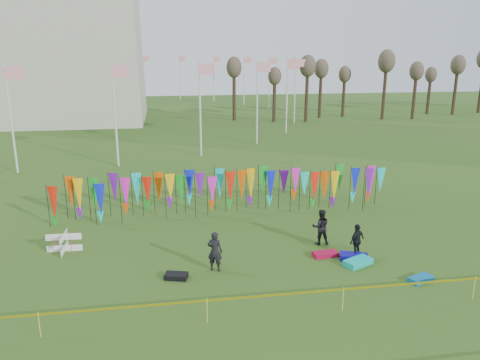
{
  "coord_description": "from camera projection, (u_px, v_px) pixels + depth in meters",
  "views": [
    {
      "loc": [
        -3.0,
        -15.97,
        8.8
      ],
      "look_at": [
        0.55,
        6.0,
        2.62
      ],
      "focal_mm": 35.0,
      "sensor_mm": 36.0,
      "label": 1
    }
  ],
  "objects": [
    {
      "name": "ground",
      "position": [
        251.0,
        287.0,
        18.0
      ],
      "size": [
        160.0,
        160.0,
        0.0
      ],
      "primitive_type": "plane",
      "color": "#2A4C15",
      "rests_on": "ground"
    },
    {
      "name": "kite_bag_black",
      "position": [
        176.0,
        276.0,
        18.67
      ],
      "size": [
        1.0,
        0.75,
        0.21
      ],
      "primitive_type": "cube",
      "rotation": [
        0.0,
        0.0,
        -0.29
      ],
      "color": "black",
      "rests_on": "ground"
    },
    {
      "name": "kite_bag_teal",
      "position": [
        421.0,
        279.0,
        18.45
      ],
      "size": [
        1.11,
        0.82,
        0.19
      ],
      "primitive_type": "cube",
      "rotation": [
        0.0,
        0.0,
        0.38
      ],
      "color": "#0C69AA",
      "rests_on": "ground"
    },
    {
      "name": "person_right",
      "position": [
        357.0,
        241.0,
        20.48
      ],
      "size": [
        1.03,
        0.89,
        1.53
      ],
      "primitive_type": "imported",
      "rotation": [
        0.0,
        0.0,
        3.68
      ],
      "color": "black",
      "rests_on": "ground"
    },
    {
      "name": "banner_row",
      "position": [
        228.0,
        188.0,
        25.75
      ],
      "size": [
        18.64,
        0.64,
        2.39
      ],
      "color": "black",
      "rests_on": "ground"
    },
    {
      "name": "person_left",
      "position": [
        215.0,
        251.0,
        19.17
      ],
      "size": [
        0.74,
        0.65,
        1.7
      ],
      "primitive_type": "imported",
      "rotation": [
        0.0,
        0.0,
        2.77
      ],
      "color": "black",
      "rests_on": "ground"
    },
    {
      "name": "flagpole_ring",
      "position": [
        77.0,
        89.0,
        60.44
      ],
      "size": [
        57.4,
        56.16,
        8.0
      ],
      "color": "silver",
      "rests_on": "ground"
    },
    {
      "name": "kite_bag_blue",
      "position": [
        354.0,
        257.0,
        20.35
      ],
      "size": [
        1.32,
        1.01,
        0.25
      ],
      "primitive_type": "cube",
      "rotation": [
        0.0,
        0.0,
        -0.38
      ],
      "color": "#110AA9",
      "rests_on": "ground"
    },
    {
      "name": "tree_line",
      "position": [
        425.0,
        71.0,
        63.12
      ],
      "size": [
        53.92,
        1.92,
        7.84
      ],
      "color": "#3A2A1D",
      "rests_on": "ground"
    },
    {
      "name": "kite_bag_red",
      "position": [
        325.0,
        254.0,
        20.68
      ],
      "size": [
        1.16,
        0.63,
        0.2
      ],
      "primitive_type": "cube",
      "rotation": [
        0.0,
        0.0,
        0.11
      ],
      "color": "#B00B34",
      "rests_on": "ground"
    },
    {
      "name": "box_kite",
      "position": [
        64.0,
        243.0,
        21.06
      ],
      "size": [
        0.79,
        0.79,
        0.88
      ],
      "rotation": [
        0.0,
        0.0,
        -0.03
      ],
      "color": "red",
      "rests_on": "ground"
    },
    {
      "name": "kite_bag_turquoise",
      "position": [
        358.0,
        262.0,
        19.86
      ],
      "size": [
        1.39,
        1.09,
        0.25
      ],
      "primitive_type": "cube",
      "rotation": [
        0.0,
        0.0,
        0.44
      ],
      "color": "#0DC5B7",
      "rests_on": "ground"
    },
    {
      "name": "person_mid",
      "position": [
        321.0,
        227.0,
        21.82
      ],
      "size": [
        0.89,
        0.61,
        1.7
      ],
      "primitive_type": "imported",
      "rotation": [
        0.0,
        0.0,
        3.01
      ],
      "color": "black",
      "rests_on": "ground"
    },
    {
      "name": "caution_tape_near",
      "position": [
        256.0,
        298.0,
        15.71
      ],
      "size": [
        26.0,
        0.02,
        0.9
      ],
      "color": "#E1D804",
      "rests_on": "ground"
    }
  ]
}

